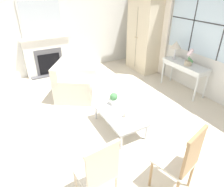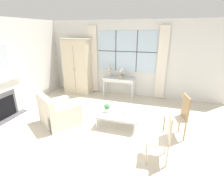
{
  "view_description": "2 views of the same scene",
  "coord_description": "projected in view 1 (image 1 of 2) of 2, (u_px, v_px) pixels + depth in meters",
  "views": [
    {
      "loc": [
        3.0,
        -1.08,
        2.48
      ],
      "look_at": [
        0.21,
        0.44,
        0.7
      ],
      "focal_mm": 32.0,
      "sensor_mm": 36.0,
      "label": 1
    },
    {
      "loc": [
        1.46,
        -3.47,
        2.46
      ],
      "look_at": [
        0.17,
        0.66,
        0.87
      ],
      "focal_mm": 28.0,
      "sensor_mm": 36.0,
      "label": 2
    }
  ],
  "objects": [
    {
      "name": "ground_plane",
      "position": [
        87.0,
        125.0,
        3.95
      ],
      "size": [
        14.0,
        14.0,
        0.0
      ],
      "primitive_type": "plane",
      "color": "beige"
    },
    {
      "name": "wall_back_windowed",
      "position": [
        207.0,
        36.0,
        4.54
      ],
      "size": [
        7.2,
        0.14,
        2.8
      ],
      "color": "silver",
      "rests_on": "ground_plane"
    },
    {
      "name": "wall_left",
      "position": [
        64.0,
        24.0,
        5.84
      ],
      "size": [
        0.06,
        7.2,
        2.8
      ],
      "primitive_type": "cube",
      "color": "silver",
      "rests_on": "ground_plane"
    },
    {
      "name": "fireplace",
      "position": [
        47.0,
        52.0,
        5.84
      ],
      "size": [
        0.34,
        1.38,
        2.1
      ],
      "color": "#515156",
      "rests_on": "ground_plane"
    },
    {
      "name": "armoire",
      "position": [
        144.0,
        35.0,
        6.0
      ],
      "size": [
        1.14,
        0.58,
        2.15
      ],
      "color": "beige",
      "rests_on": "ground_plane"
    },
    {
      "name": "console_table",
      "position": [
        185.0,
        67.0,
        4.94
      ],
      "size": [
        1.2,
        0.42,
        0.73
      ],
      "color": "silver",
      "rests_on": "ground_plane"
    },
    {
      "name": "table_lamp",
      "position": [
        176.0,
        45.0,
        5.01
      ],
      "size": [
        0.27,
        0.27,
        0.46
      ],
      "color": "silver",
      "rests_on": "console_table"
    },
    {
      "name": "potted_orchid",
      "position": [
        189.0,
        58.0,
        4.71
      ],
      "size": [
        0.22,
        0.17,
        0.42
      ],
      "color": "tan",
      "rests_on": "console_table"
    },
    {
      "name": "armchair_upholstered",
      "position": [
        75.0,
        85.0,
        4.83
      ],
      "size": [
        1.27,
        1.24,
        0.86
      ],
      "color": "beige",
      "rests_on": "ground_plane"
    },
    {
      "name": "side_chair_wooden",
      "position": [
        183.0,
        159.0,
        2.43
      ],
      "size": [
        0.54,
        0.54,
        1.06
      ],
      "color": "beige",
      "rests_on": "ground_plane"
    },
    {
      "name": "accent_chair_wooden",
      "position": [
        99.0,
        170.0,
        2.3
      ],
      "size": [
        0.48,
        0.48,
        1.02
      ],
      "color": "beige",
      "rests_on": "ground_plane"
    },
    {
      "name": "coffee_table",
      "position": [
        119.0,
        114.0,
        3.72
      ],
      "size": [
        1.1,
        0.62,
        0.36
      ],
      "color": "silver",
      "rests_on": "ground_plane"
    },
    {
      "name": "potted_plant_small",
      "position": [
        114.0,
        98.0,
        3.91
      ],
      "size": [
        0.16,
        0.16,
        0.24
      ],
      "color": "white",
      "rests_on": "coffee_table"
    },
    {
      "name": "pillar_candle",
      "position": [
        125.0,
        115.0,
        3.55
      ],
      "size": [
        0.09,
        0.09,
        0.11
      ],
      "color": "silver",
      "rests_on": "coffee_table"
    }
  ]
}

